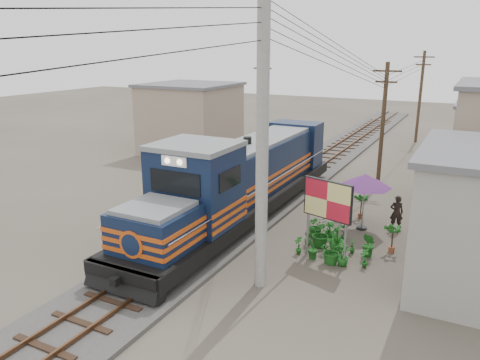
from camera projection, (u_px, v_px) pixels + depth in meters
The scene contains 14 objects.
ground at pixel (183, 258), 17.92m from camera, with size 120.00×120.00×0.00m, color #473F35.
ballast at pixel (282, 189), 26.44m from camera, with size 3.60×70.00×0.16m, color #595651.
track at pixel (282, 185), 26.39m from camera, with size 1.15×70.00×0.12m.
locomotive at pixel (241, 182), 21.60m from camera, with size 3.10×16.86×4.18m.
utility_pole_main at pixel (262, 140), 14.58m from camera, with size 0.40×0.40×10.00m.
wooden_pole_mid at pixel (383, 121), 26.89m from camera, with size 1.60×0.24×7.00m.
wooden_pole_far at pixel (420, 95), 38.64m from camera, with size 1.60×0.24×7.50m.
wooden_pole_left at pixel (262, 105), 34.49m from camera, with size 1.60×0.24×7.00m.
power_lines at pixel (272, 52), 23.16m from camera, with size 9.65×19.00×3.30m.
shophouse_left at pixel (191, 118), 35.28m from camera, with size 6.30×6.30×5.20m.
billboard at pixel (328, 202), 17.18m from camera, with size 1.98×0.69×3.13m.
market_umbrella at pixel (365, 181), 20.19m from camera, with size 2.67×2.67×2.54m.
vendor at pixel (397, 213), 20.55m from camera, with size 0.57×0.38×1.57m, color black.
plant_nursery at pixel (329, 239), 18.46m from camera, with size 3.32×3.31×1.13m.
Camera 1 is at (9.47, -13.57, 7.82)m, focal length 35.00 mm.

